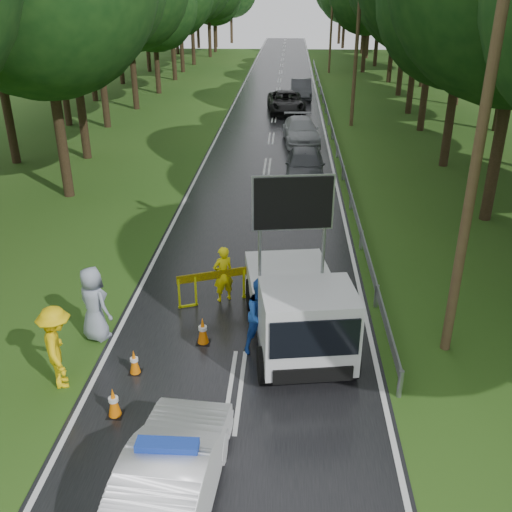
# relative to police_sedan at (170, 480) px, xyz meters

# --- Properties ---
(ground) EXTENTS (160.00, 160.00, 0.00)m
(ground) POSITION_rel_police_sedan_xyz_m (0.80, 3.34, -0.70)
(ground) COLOR #254E16
(ground) RESTS_ON ground
(road) EXTENTS (7.00, 140.00, 0.02)m
(road) POSITION_rel_police_sedan_xyz_m (0.80, 33.34, -0.69)
(road) COLOR black
(road) RESTS_ON ground
(guardrail) EXTENTS (0.12, 60.06, 0.70)m
(guardrail) POSITION_rel_police_sedan_xyz_m (4.50, 33.01, -0.16)
(guardrail) COLOR gray
(guardrail) RESTS_ON ground
(utility_pole_near) EXTENTS (1.40, 0.24, 10.00)m
(utility_pole_near) POSITION_rel_police_sedan_xyz_m (6.00, 5.34, 4.36)
(utility_pole_near) COLOR #4D3624
(utility_pole_near) RESTS_ON ground
(utility_pole_mid) EXTENTS (1.40, 0.24, 10.00)m
(utility_pole_mid) POSITION_rel_police_sedan_xyz_m (6.00, 31.34, 4.36)
(utility_pole_mid) COLOR #4D3624
(utility_pole_mid) RESTS_ON ground
(utility_pole_far) EXTENTS (1.40, 0.24, 10.00)m
(utility_pole_far) POSITION_rel_police_sedan_xyz_m (6.00, 57.34, 4.36)
(utility_pole_far) COLOR #4D3624
(utility_pole_far) RESTS_ON ground
(police_sedan) EXTENTS (1.79, 4.34, 1.54)m
(police_sedan) POSITION_rel_police_sedan_xyz_m (0.00, 0.00, 0.00)
(police_sedan) COLOR white
(police_sedan) RESTS_ON ground
(work_truck) EXTENTS (2.98, 5.39, 4.08)m
(work_truck) POSITION_rel_police_sedan_xyz_m (2.23, 5.30, 0.40)
(work_truck) COLOR gray
(work_truck) RESTS_ON ground
(barrier) EXTENTS (2.34, 0.96, 1.03)m
(barrier) POSITION_rel_police_sedan_xyz_m (0.00, 7.34, 0.08)
(barrier) COLOR #CBD80B
(barrier) RESTS_ON ground
(officer) EXTENTS (0.75, 0.68, 1.72)m
(officer) POSITION_rel_police_sedan_xyz_m (0.09, 7.45, 0.16)
(officer) COLOR #FFED0D
(officer) RESTS_ON ground
(civilian) EXTENTS (1.22, 1.15, 2.00)m
(civilian) POSITION_rel_police_sedan_xyz_m (1.34, 5.00, 0.30)
(civilian) COLOR blue
(civilian) RESTS_ON ground
(bystander_left) EXTENTS (1.23, 1.51, 2.03)m
(bystander_left) POSITION_rel_police_sedan_xyz_m (-3.20, 3.34, 0.31)
(bystander_left) COLOR yellow
(bystander_left) RESTS_ON ground
(bystander_right) EXTENTS (1.18, 1.08, 2.03)m
(bystander_right) POSITION_rel_police_sedan_xyz_m (-3.00, 5.30, 0.31)
(bystander_right) COLOR #8D97AA
(bystander_right) RESTS_ON ground
(queue_car_first) EXTENTS (1.89, 4.55, 1.54)m
(queue_car_first) POSITION_rel_police_sedan_xyz_m (2.67, 19.07, 0.07)
(queue_car_first) COLOR #46484E
(queue_car_first) RESTS_ON ground
(queue_car_second) EXTENTS (2.39, 5.02, 1.41)m
(queue_car_second) POSITION_rel_police_sedan_xyz_m (2.58, 26.46, 0.00)
(queue_car_second) COLOR #A0A2A8
(queue_car_second) RESTS_ON ground
(queue_car_third) EXTENTS (3.00, 5.67, 1.52)m
(queue_car_third) POSITION_rel_police_sedan_xyz_m (1.60, 35.31, 0.06)
(queue_car_third) COLOR black
(queue_car_third) RESTS_ON ground
(queue_car_fourth) EXTENTS (1.70, 4.69, 1.54)m
(queue_car_fourth) POSITION_rel_police_sedan_xyz_m (2.77, 41.31, 0.07)
(queue_car_fourth) COLOR #3B3C42
(queue_car_fourth) RESTS_ON ground
(cone_near_left) EXTENTS (0.34, 0.34, 0.72)m
(cone_near_left) POSITION_rel_police_sedan_xyz_m (-1.70, 2.34, -0.35)
(cone_near_left) COLOR black
(cone_near_left) RESTS_ON ground
(cone_center) EXTENTS (0.36, 0.36, 0.76)m
(cone_center) POSITION_rel_police_sedan_xyz_m (-0.20, 5.19, -0.33)
(cone_center) COLOR black
(cone_center) RESTS_ON ground
(cone_far) EXTENTS (0.34, 0.34, 0.71)m
(cone_far) POSITION_rel_police_sedan_xyz_m (1.39, 7.66, -0.36)
(cone_far) COLOR black
(cone_far) RESTS_ON ground
(cone_left_mid) EXTENTS (0.31, 0.31, 0.65)m
(cone_left_mid) POSITION_rel_police_sedan_xyz_m (-1.64, 3.84, -0.39)
(cone_left_mid) COLOR black
(cone_left_mid) RESTS_ON ground
(cone_right) EXTENTS (0.31, 0.31, 0.66)m
(cone_right) POSITION_rel_police_sedan_xyz_m (3.59, 5.04, -0.38)
(cone_right) COLOR black
(cone_right) RESTS_ON ground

